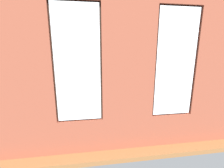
{
  "coord_description": "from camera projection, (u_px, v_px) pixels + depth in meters",
  "views": [
    {
      "loc": [
        0.74,
        5.55,
        2.08
      ],
      "look_at": [
        -0.01,
        0.4,
        0.9
      ],
      "focal_mm": 24.0,
      "sensor_mm": 36.0,
      "label": 1
    }
  ],
  "objects": [
    {
      "name": "ground_plane",
      "position": [
        110.0,
        105.0,
        5.93
      ],
      "size": [
        6.75,
        6.14,
        0.1
      ],
      "primitive_type": "cube",
      "color": "brown"
    },
    {
      "name": "brick_wall_with_windows",
      "position": [
        128.0,
        80.0,
        2.99
      ],
      "size": [
        6.15,
        0.3,
        3.07
      ],
      "color": "brown",
      "rests_on": "ground_plane"
    },
    {
      "name": "white_wall_right",
      "position": [
        21.0,
        67.0,
        4.96
      ],
      "size": [
        0.1,
        5.14,
        3.07
      ],
      "primitive_type": "cube",
      "color": "white",
      "rests_on": "ground_plane"
    },
    {
      "name": "couch_by_window",
      "position": [
        115.0,
        120.0,
        3.85
      ],
      "size": [
        1.7,
        0.87,
        0.8
      ],
      "color": "black",
      "rests_on": "ground_plane"
    },
    {
      "name": "couch_left",
      "position": [
        175.0,
        98.0,
        5.59
      ],
      "size": [
        1.04,
        2.12,
        0.8
      ],
      "rotation": [
        0.0,
        0.0,
        1.49
      ],
      "color": "black",
      "rests_on": "ground_plane"
    },
    {
      "name": "coffee_table",
      "position": [
        111.0,
        95.0,
        5.93
      ],
      "size": [
        1.35,
        0.88,
        0.41
      ],
      "color": "olive",
      "rests_on": "ground_plane"
    },
    {
      "name": "cup_ceramic",
      "position": [
        119.0,
        91.0,
        6.11
      ],
      "size": [
        0.08,
        0.08,
        0.1
      ],
      "primitive_type": "cylinder",
      "color": "#B23D38",
      "rests_on": "coffee_table"
    },
    {
      "name": "candle_jar",
      "position": [
        106.0,
        92.0,
        5.99
      ],
      "size": [
        0.08,
        0.08,
        0.09
      ],
      "primitive_type": "cylinder",
      "color": "#B7333D",
      "rests_on": "coffee_table"
    },
    {
      "name": "table_plant_small",
      "position": [
        114.0,
        92.0,
        5.78
      ],
      "size": [
        0.14,
        0.14,
        0.21
      ],
      "color": "beige",
      "rests_on": "coffee_table"
    },
    {
      "name": "remote_black",
      "position": [
        101.0,
        95.0,
        5.73
      ],
      "size": [
        0.09,
        0.18,
        0.02
      ],
      "primitive_type": "cube",
      "rotation": [
        0.0,
        0.0,
        6.02
      ],
      "color": "black",
      "rests_on": "coffee_table"
    },
    {
      "name": "media_console",
      "position": [
        38.0,
        99.0,
        5.67
      ],
      "size": [
        1.28,
        0.42,
        0.58
      ],
      "primitive_type": "cube",
      "color": "black",
      "rests_on": "ground_plane"
    },
    {
      "name": "tv_flatscreen",
      "position": [
        36.0,
        81.0,
        5.52
      ],
      "size": [
        1.09,
        0.2,
        0.78
      ],
      "color": "black",
      "rests_on": "media_console"
    },
    {
      "name": "papasan_chair",
      "position": [
        108.0,
        84.0,
        7.42
      ],
      "size": [
        1.12,
        1.12,
        0.7
      ],
      "color": "olive",
      "rests_on": "ground_plane"
    },
    {
      "name": "potted_plant_near_tv",
      "position": [
        44.0,
        97.0,
        4.61
      ],
      "size": [
        0.9,
        1.04,
        1.21
      ],
      "color": "beige",
      "rests_on": "ground_plane"
    },
    {
      "name": "potted_plant_between_couches",
      "position": [
        162.0,
        105.0,
        4.02
      ],
      "size": [
        0.68,
        0.71,
        1.36
      ],
      "color": "beige",
      "rests_on": "ground_plane"
    },
    {
      "name": "potted_plant_corner_far_left",
      "position": [
        212.0,
        105.0,
        4.08
      ],
      "size": [
        0.86,
        0.82,
        1.11
      ],
      "color": "gray",
      "rests_on": "ground_plane"
    },
    {
      "name": "potted_plant_mid_room_small",
      "position": [
        127.0,
        86.0,
        7.08
      ],
      "size": [
        0.44,
        0.44,
        0.61
      ],
      "color": "beige",
      "rests_on": "ground_plane"
    },
    {
      "name": "potted_plant_corner_near_left",
      "position": [
        151.0,
        82.0,
        8.19
      ],
      "size": [
        0.42,
        0.42,
        0.63
      ],
      "color": "brown",
      "rests_on": "ground_plane"
    }
  ]
}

